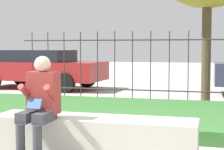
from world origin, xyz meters
TOP-DOWN VIEW (x-y plane):
  - stone_bench at (-0.07, 0.00)m, footprint 2.68×0.60m
  - person_seated_reader at (-0.67, -0.33)m, footprint 0.42×0.73m
  - grass_berm at (0.00, 2.28)m, footprint 8.63×3.17m
  - iron_fence at (-0.00, 4.27)m, footprint 6.63×0.03m
  - car_parked_left at (-4.20, 6.98)m, footprint 4.41×2.14m

SIDE VIEW (x-z plane):
  - grass_berm at x=0.00m, z-range 0.00..0.21m
  - stone_bench at x=-0.07m, z-range -0.03..0.45m
  - person_seated_reader at x=-0.67m, z-range 0.06..1.34m
  - car_parked_left at x=-4.20m, z-range 0.06..1.35m
  - iron_fence at x=0.00m, z-range 0.04..1.81m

